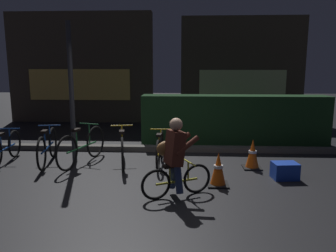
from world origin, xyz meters
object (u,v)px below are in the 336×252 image
Objects in this scene: parked_bike_leftmost at (5,148)px; parked_bike_center_right at (122,148)px; traffic_cone_near at (218,170)px; cyclist at (175,157)px; blue_crate at (285,171)px; parked_bike_left_mid at (47,147)px; street_post at (72,94)px; parked_bike_right_mid at (160,149)px; traffic_cone_far at (252,154)px; parked_bike_center_left at (82,146)px.

parked_bike_leftmost is 0.91× the size of parked_bike_center_right.
traffic_cone_near is 0.47× the size of cyclist.
blue_crate is at bearing -114.54° from parked_bike_center_right.
parked_bike_left_mid is at bearing 161.47° from traffic_cone_near.
street_post is at bearing -87.38° from parked_bike_leftmost.
parked_bike_right_mid is (3.25, 0.10, -0.00)m from parked_bike_leftmost.
street_post is 1.91× the size of parked_bike_leftmost.
traffic_cone_far is at bearing -96.29° from parked_bike_right_mid.
blue_crate is at bearing -12.19° from street_post.
street_post reaches higher than traffic_cone_near.
street_post reaches higher than parked_bike_center_left.
traffic_cone_near is at bearing -23.97° from street_post.
parked_bike_right_mid is at bearing 131.55° from traffic_cone_near.
parked_bike_leftmost is at bearing 82.16° from parked_bike_left_mid.
parked_bike_leftmost is 2.62× the size of traffic_cone_near.
parked_bike_leftmost reaches higher than parked_bike_right_mid.
parked_bike_left_mid is at bearing 122.11° from cyclist.
parked_bike_center_left reaches higher than parked_bike_leftmost.
cyclist is at bearing -131.42° from parked_bike_left_mid.
street_post reaches higher than traffic_cone_far.
traffic_cone_far is (5.12, -0.12, -0.04)m from parked_bike_leftmost.
parked_bike_left_mid is 3.77× the size of blue_crate.
traffic_cone_near is (1.86, -1.15, -0.08)m from parked_bike_center_right.
traffic_cone_far is at bearing -76.90° from parked_bike_center_left.
parked_bike_center_right is (2.48, 0.02, 0.03)m from parked_bike_leftmost.
parked_bike_left_mid is 4.22m from traffic_cone_far.
street_post is at bearing -84.27° from parked_bike_left_mid.
parked_bike_center_right is 2.19m from traffic_cone_near.
parked_bike_center_left is at bearing 113.27° from cyclist.
cyclist is (0.36, -1.74, 0.31)m from parked_bike_right_mid.
street_post is 4.93× the size of traffic_cone_far.
street_post is 1.23m from parked_bike_left_mid.
parked_bike_center_right reaches higher than parked_bike_right_mid.
parked_bike_center_right is at bearing 176.98° from traffic_cone_far.
parked_bike_left_mid reaches higher than traffic_cone_far.
cyclist is (-1.50, -1.52, 0.34)m from traffic_cone_far.
parked_bike_center_right is at bearing -8.19° from street_post.
parked_bike_right_mid is at bearing -92.70° from parked_bike_leftmost.
parked_bike_right_mid reaches higher than traffic_cone_far.
parked_bike_center_right is 2.03m from cyclist.
cyclist is (1.99, -1.69, 0.26)m from parked_bike_center_left.
traffic_cone_far is 0.47× the size of cyclist.
street_post is at bearing 70.80° from parked_bike_center_right.
parked_bike_right_mid is at bearing -98.15° from parked_bike_left_mid.
parked_bike_right_mid is 1.80m from cyclist.
parked_bike_left_mid is at bearing 92.10° from parked_bike_right_mid.
parked_bike_center_right reaches higher than blue_crate.
street_post reaches higher than parked_bike_left_mid.
parked_bike_right_mid is at bearing 160.47° from blue_crate.
parked_bike_left_mid is 1.33× the size of cyclist.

